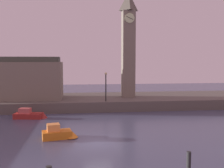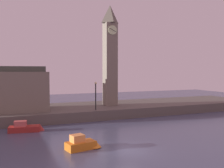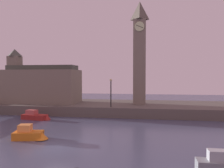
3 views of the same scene
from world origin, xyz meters
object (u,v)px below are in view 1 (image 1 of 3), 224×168
(streetlamp, at_px, (106,83))
(parliament_hall, at_px, (18,78))
(clock_tower, at_px, (128,43))
(boat_patrol_orange, at_px, (60,133))
(boat_dinghy_red, at_px, (32,115))

(streetlamp, bearing_deg, parliament_hall, 163.09)
(clock_tower, distance_m, boat_patrol_orange, 22.20)
(clock_tower, height_order, boat_dinghy_red, clock_tower)
(parliament_hall, relative_size, boat_dinghy_red, 2.85)
(boat_patrol_orange, height_order, boat_dinghy_red, boat_patrol_orange)
(streetlamp, distance_m, boat_patrol_orange, 14.69)
(parliament_hall, bearing_deg, streetlamp, -16.91)
(streetlamp, relative_size, boat_patrol_orange, 1.18)
(parliament_hall, relative_size, boat_patrol_orange, 3.53)
(clock_tower, relative_size, streetlamp, 3.98)
(clock_tower, bearing_deg, parliament_hall, -179.04)
(streetlamp, height_order, boat_patrol_orange, streetlamp)
(clock_tower, bearing_deg, streetlamp, -133.53)
(clock_tower, bearing_deg, boat_patrol_orange, -119.60)
(clock_tower, distance_m, streetlamp, 8.54)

